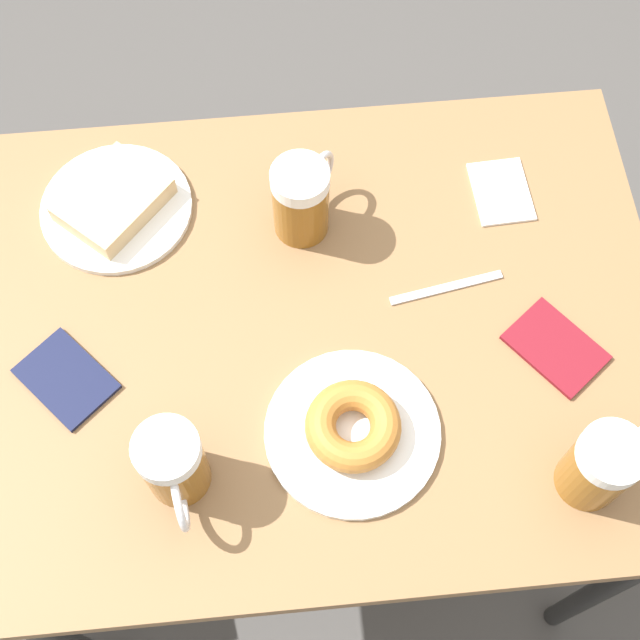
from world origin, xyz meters
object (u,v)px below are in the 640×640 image
beer_mug_right (601,465)px  plate_with_donut (353,429)px  passport_near_edge (556,347)px  passport_far_edge (66,379)px  plate_with_cake (115,204)px  beer_mug_center (302,199)px  fork (446,288)px  beer_mug_left (173,465)px  napkin_folded (501,192)px

beer_mug_right → plate_with_donut: bearing=73.0°
passport_near_edge → passport_far_edge: (0.02, 0.66, 0.00)m
passport_far_edge → plate_with_cake: bearing=-14.2°
passport_near_edge → beer_mug_right: bearing=-179.1°
beer_mug_center → fork: (-0.13, -0.19, -0.06)m
beer_mug_center → fork: 0.24m
beer_mug_right → plate_with_cake: bearing=52.3°
plate_with_cake → passport_far_edge: bearing=165.8°
beer_mug_center → passport_near_edge: (-0.23, -0.33, -0.06)m
beer_mug_right → passport_near_edge: beer_mug_right is taller
beer_mug_left → beer_mug_center: (0.37, -0.19, 0.00)m
beer_mug_left → fork: bearing=-57.7°
beer_mug_center → napkin_folded: (0.03, -0.30, -0.06)m
napkin_folded → passport_far_edge: size_ratio=0.75×
beer_mug_center → napkin_folded: 0.31m
fork → beer_mug_right: bearing=-154.7°
fork → passport_far_edge: size_ratio=1.08×
plate_with_cake → beer_mug_center: (-0.05, -0.27, 0.05)m
beer_mug_right → fork: beer_mug_right is taller
fork → plate_with_cake: bearing=69.3°
plate_with_donut → napkin_folded: size_ratio=2.03×
passport_near_edge → beer_mug_center: bearing=54.7°
plate_with_donut → beer_mug_left: (-0.04, 0.23, 0.05)m
beer_mug_left → passport_far_edge: 0.22m
plate_with_donut → beer_mug_left: bearing=100.2°
plate_with_donut → passport_far_edge: bearing=73.4°
beer_mug_left → beer_mug_center: 0.41m
beer_mug_left → beer_mug_right: 0.52m
napkin_folded → fork: 0.19m
plate_with_cake → passport_far_edge: size_ratio=1.46×
napkin_folded → passport_far_edge: 0.68m
beer_mug_right → passport_far_edge: (0.20, 0.67, -0.06)m
passport_far_edge → napkin_folded: bearing=-69.3°
plate_with_cake → passport_near_edge: size_ratio=1.45×
passport_far_edge → beer_mug_center: bearing=-57.5°
plate_with_donut → passport_near_edge: size_ratio=1.50×
plate_with_donut → passport_far_edge: (0.11, 0.37, -0.02)m
plate_with_cake → napkin_folded: 0.57m
plate_with_cake → plate_with_donut: size_ratio=0.96×
plate_with_cake → napkin_folded: (-0.02, -0.57, -0.01)m
beer_mug_left → fork: 0.45m
fork → beer_mug_left: bearing=122.3°
beer_mug_center → passport_near_edge: beer_mug_center is taller
plate_with_cake → beer_mug_left: (-0.42, -0.08, 0.05)m
passport_near_edge → passport_far_edge: size_ratio=1.01×
beer_mug_right → napkin_folded: beer_mug_right is taller
passport_far_edge → plate_with_donut: bearing=-106.6°
beer_mug_left → fork: (0.24, -0.38, -0.06)m
napkin_folded → passport_near_edge: size_ratio=0.74×
beer_mug_right → passport_far_edge: 0.70m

